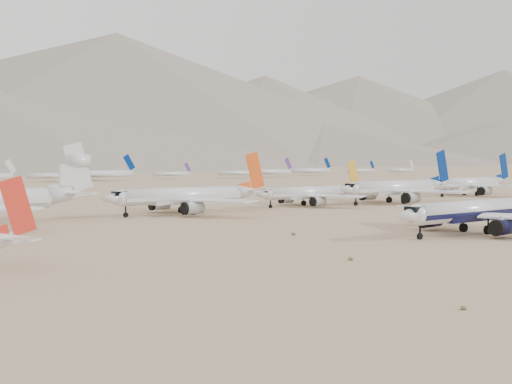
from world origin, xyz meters
The scene contains 8 objects.
ground centered at (0.00, 0.00, 0.00)m, with size 7000.00×7000.00×0.00m, color #8E6F52.
main_airliner centered at (2.80, -5.25, 4.54)m, with size 46.83×45.74×16.53m.
row2_navy_widebody centered at (58.38, 63.14, 5.19)m, with size 52.28×51.12×18.60m.
row2_gold_tail centered at (25.90, 71.92, 4.19)m, with size 42.04×41.11×14.97m.
row2_orange_tail centered at (-20.96, 70.05, 4.90)m, with size 48.95×47.89×17.46m.
row2_blue_far centered at (118.75, 75.12, 4.97)m, with size 50.17×49.05×17.83m.
distant_storage_row centered at (72.28, 332.56, 4.35)m, with size 662.92×58.77×16.19m.
foothills centered at (526.68, 1100.00, 67.15)m, with size 4637.50×1395.00×155.00m.
Camera 1 is at (-113.44, -82.73, 15.35)m, focal length 45.00 mm.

